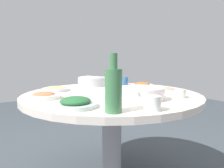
# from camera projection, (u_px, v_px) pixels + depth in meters

# --- Properties ---
(round_dining_table) EXTENTS (1.25, 1.25, 0.75)m
(round_dining_table) POSITION_uv_depth(u_px,v_px,m) (112.00, 109.00, 1.42)
(round_dining_table) COLOR #99999E
(round_dining_table) RESTS_ON ground
(rice_bowl) EXTENTS (0.29, 0.29, 0.09)m
(rice_bowl) POSITION_uv_depth(u_px,v_px,m) (93.00, 81.00, 1.80)
(rice_bowl) COLOR #B2B5BA
(rice_bowl) RESTS_ON round_dining_table
(soup_bowl) EXTENTS (0.27, 0.27, 0.07)m
(soup_bowl) POSITION_uv_depth(u_px,v_px,m) (142.00, 93.00, 1.16)
(soup_bowl) COLOR white
(soup_bowl) RESTS_ON round_dining_table
(dish_tofu_braise) EXTENTS (0.20, 0.20, 0.04)m
(dish_tofu_braise) POSITION_uv_depth(u_px,v_px,m) (44.00, 96.00, 1.18)
(dish_tofu_braise) COLOR white
(dish_tofu_braise) RESTS_ON round_dining_table
(dish_noodles) EXTENTS (0.20, 0.20, 0.04)m
(dish_noodles) POSITION_uv_depth(u_px,v_px,m) (56.00, 89.00, 1.48)
(dish_noodles) COLOR silver
(dish_noodles) RESTS_ON round_dining_table
(dish_stirfry) EXTENTS (0.19, 0.19, 0.04)m
(dish_stirfry) POSITION_uv_depth(u_px,v_px,m) (142.00, 85.00, 1.73)
(dish_stirfry) COLOR #EEE9C9
(dish_stirfry) RESTS_ON round_dining_table
(dish_shrimp) EXTENTS (0.19, 0.19, 0.04)m
(dish_shrimp) POSITION_uv_depth(u_px,v_px,m) (166.00, 90.00, 1.40)
(dish_shrimp) COLOR white
(dish_shrimp) RESTS_ON round_dining_table
(dish_greens) EXTENTS (0.22, 0.22, 0.05)m
(dish_greens) POSITION_uv_depth(u_px,v_px,m) (75.00, 103.00, 0.96)
(dish_greens) COLOR silver
(dish_greens) RESTS_ON round_dining_table
(green_bottle) EXTENTS (0.08, 0.08, 0.26)m
(green_bottle) POSITION_uv_depth(u_px,v_px,m) (113.00, 89.00, 0.85)
(green_bottle) COLOR #3E7749
(green_bottle) RESTS_ON round_dining_table
(tea_cup_near) EXTENTS (0.07, 0.07, 0.07)m
(tea_cup_near) POSITION_uv_depth(u_px,v_px,m) (124.00, 81.00, 1.85)
(tea_cup_near) COLOR #2D588E
(tea_cup_near) RESTS_ON round_dining_table
(tea_cup_far) EXTENTS (0.08, 0.08, 0.07)m
(tea_cup_far) POSITION_uv_depth(u_px,v_px,m) (152.00, 103.00, 0.88)
(tea_cup_far) COLOR white
(tea_cup_far) RESTS_ON round_dining_table
(tea_cup_side) EXTENTS (0.07, 0.07, 0.05)m
(tea_cup_side) POSITION_uv_depth(u_px,v_px,m) (180.00, 93.00, 1.20)
(tea_cup_side) COLOR silver
(tea_cup_side) RESTS_ON round_dining_table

